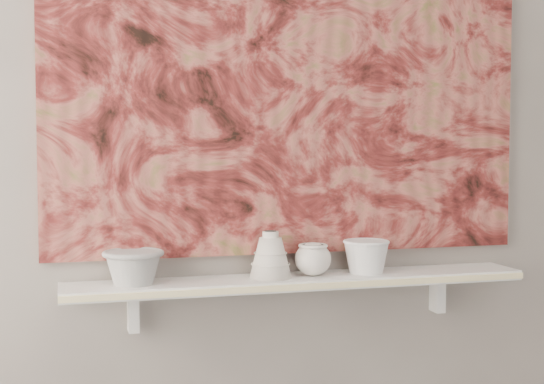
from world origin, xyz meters
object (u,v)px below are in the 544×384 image
object	(u,v)px
shelf	(300,281)
painting	(293,74)
bell_vessel	(270,254)
cup_cream	(313,259)
bowl_white	(366,256)
bowl_grey	(133,267)

from	to	relation	value
shelf	painting	distance (m)	0.63
shelf	bell_vessel	distance (m)	0.13
painting	bell_vessel	size ratio (longest dim) A/B	10.80
shelf	cup_cream	world-z (taller)	cup_cream
cup_cream	bowl_white	world-z (taller)	bowl_white
painting	cup_cream	size ratio (longest dim) A/B	13.71
painting	bowl_grey	bearing A→B (deg)	-170.75
painting	shelf	bearing A→B (deg)	-90.00
cup_cream	bell_vessel	bearing A→B (deg)	180.00
bowl_grey	bowl_white	bearing A→B (deg)	0.00
bowl_white	painting	bearing A→B (deg)	159.19
bowl_white	shelf	bearing A→B (deg)	180.00
shelf	bowl_grey	xyz separation A→B (m)	(-0.49, 0.00, 0.07)
cup_cream	bell_vessel	world-z (taller)	bell_vessel
painting	bowl_white	distance (m)	0.60
shelf	cup_cream	distance (m)	0.08
cup_cream	bowl_white	xyz separation A→B (m)	(0.17, 0.00, 0.00)
bowl_grey	cup_cream	bearing A→B (deg)	0.00
bell_vessel	bowl_white	bearing A→B (deg)	0.00
cup_cream	shelf	bearing A→B (deg)	180.00
bell_vessel	bowl_white	distance (m)	0.31
painting	bell_vessel	xyz separation A→B (m)	(-0.09, -0.08, -0.54)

